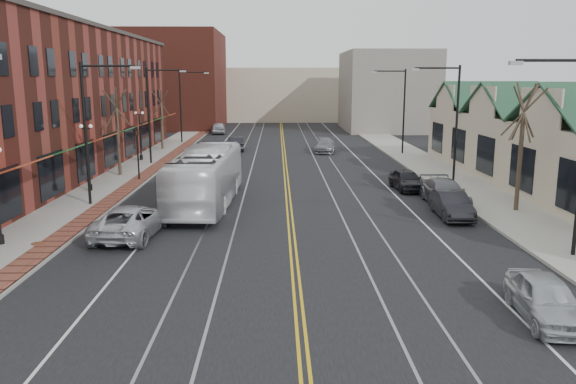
{
  "coord_description": "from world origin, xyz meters",
  "views": [
    {
      "loc": [
        -0.69,
        -15.89,
        7.27
      ],
      "look_at": [
        -0.17,
        10.08,
        2.0
      ],
      "focal_mm": 35.0,
      "sensor_mm": 36.0,
      "label": 1
    }
  ],
  "objects_px": {
    "transit_bus": "(206,177)",
    "parked_car_a": "(546,299)",
    "parked_car_b": "(451,205)",
    "parked_car_c": "(445,193)",
    "parked_suv": "(131,221)",
    "parked_car_d": "(406,180)"
  },
  "relations": [
    {
      "from": "parked_suv",
      "to": "parked_car_c",
      "type": "relative_size",
      "value": 1.08
    },
    {
      "from": "transit_bus",
      "to": "parked_suv",
      "type": "relative_size",
      "value": 2.2
    },
    {
      "from": "parked_car_b",
      "to": "parked_car_c",
      "type": "bearing_deg",
      "value": 81.47
    },
    {
      "from": "transit_bus",
      "to": "parked_car_a",
      "type": "height_order",
      "value": "transit_bus"
    },
    {
      "from": "parked_car_c",
      "to": "parked_car_a",
      "type": "bearing_deg",
      "value": -95.82
    },
    {
      "from": "parked_car_b",
      "to": "parked_car_c",
      "type": "relative_size",
      "value": 0.84
    },
    {
      "from": "transit_bus",
      "to": "parked_car_c",
      "type": "xyz_separation_m",
      "value": [
        13.89,
        -0.1,
        -0.93
      ]
    },
    {
      "from": "parked_car_d",
      "to": "transit_bus",
      "type": "bearing_deg",
      "value": -164.96
    },
    {
      "from": "parked_car_b",
      "to": "parked_car_d",
      "type": "height_order",
      "value": "parked_car_b"
    },
    {
      "from": "transit_bus",
      "to": "parked_car_a",
      "type": "relative_size",
      "value": 2.97
    },
    {
      "from": "parked_car_a",
      "to": "parked_car_c",
      "type": "distance_m",
      "value": 16.04
    },
    {
      "from": "transit_bus",
      "to": "parked_car_b",
      "type": "height_order",
      "value": "transit_bus"
    },
    {
      "from": "parked_suv",
      "to": "parked_car_a",
      "type": "distance_m",
      "value": 17.79
    },
    {
      "from": "parked_car_a",
      "to": "parked_suv",
      "type": "bearing_deg",
      "value": 152.37
    },
    {
      "from": "parked_car_a",
      "to": "parked_car_b",
      "type": "relative_size",
      "value": 0.95
    },
    {
      "from": "parked_car_a",
      "to": "parked_car_b",
      "type": "height_order",
      "value": "parked_car_b"
    },
    {
      "from": "transit_bus",
      "to": "parked_car_b",
      "type": "xyz_separation_m",
      "value": [
        13.33,
        -3.2,
        -0.97
      ]
    },
    {
      "from": "parked_suv",
      "to": "parked_car_c",
      "type": "height_order",
      "value": "parked_suv"
    },
    {
      "from": "parked_suv",
      "to": "parked_car_d",
      "type": "relative_size",
      "value": 1.34
    },
    {
      "from": "parked_car_a",
      "to": "parked_car_c",
      "type": "height_order",
      "value": "parked_car_c"
    },
    {
      "from": "parked_car_b",
      "to": "parked_car_c",
      "type": "distance_m",
      "value": 3.15
    },
    {
      "from": "parked_car_a",
      "to": "parked_car_b",
      "type": "xyz_separation_m",
      "value": [
        1.06,
        12.86,
        0.01
      ]
    }
  ]
}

